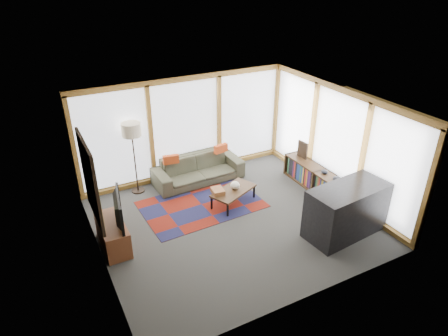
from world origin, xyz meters
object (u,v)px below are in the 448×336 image
bookshelf (319,181)px  bar_counter (346,211)px  sofa (198,169)px  floor_lamp (135,158)px  tv_console (113,235)px  television (114,209)px  coffee_table (233,197)px

bookshelf → bar_counter: 1.68m
sofa → bookshelf: sofa is taller
floor_lamp → bar_counter: size_ratio=1.06×
bookshelf → floor_lamp: bearing=152.4°
tv_console → television: 0.57m
floor_lamp → bookshelf: 4.41m
tv_console → television: television is taller
coffee_table → tv_console: size_ratio=0.99×
coffee_table → tv_console: bearing=-174.4°
television → coffee_table: bearing=-73.5°
sofa → television: television is taller
coffee_table → tv_console: (-2.82, -0.28, 0.09)m
sofa → bar_counter: size_ratio=1.34×
tv_console → bar_counter: 4.64m
sofa → tv_console: (-2.55, -1.62, -0.06)m
floor_lamp → bar_counter: bearing=-47.5°
floor_lamp → tv_console: (-1.03, -1.84, -0.61)m
sofa → tv_console: bearing=-149.1°
bookshelf → tv_console: bearing=177.8°
television → bookshelf: bearing=-81.8°
sofa → tv_console: size_ratio=2.06×
television → bar_counter: size_ratio=0.60×
sofa → bar_counter: bar_counter is taller
bookshelf → television: (-4.80, 0.17, 0.55)m
sofa → floor_lamp: (-1.52, 0.21, 0.56)m
floor_lamp → television: floor_lamp is taller
floor_lamp → bar_counter: floor_lamp is taller
coffee_table → floor_lamp: bearing=138.9°
floor_lamp → bookshelf: size_ratio=0.78×
television → tv_console: bearing=90.9°
coffee_table → bar_counter: bearing=-53.6°
bookshelf → television: television is taller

